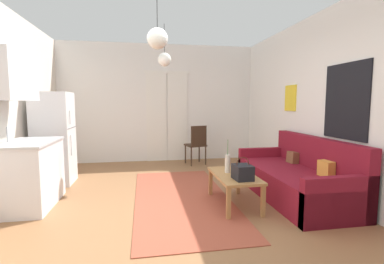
{
  "coord_description": "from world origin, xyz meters",
  "views": [
    {
      "loc": [
        -0.39,
        -3.27,
        1.42
      ],
      "look_at": [
        0.36,
        0.96,
        0.97
      ],
      "focal_mm": 25.87,
      "sensor_mm": 36.0,
      "label": 1
    }
  ],
  "objects_px": {
    "couch": "(298,179)",
    "pendant_lamp_near": "(157,39)",
    "accent_chair": "(197,143)",
    "pendant_lamp_far": "(164,60)",
    "coffee_table": "(234,178)",
    "handbag": "(243,172)",
    "refrigerator": "(54,138)",
    "bamboo_vase": "(228,164)"
  },
  "relations": [
    {
      "from": "bamboo_vase",
      "to": "pendant_lamp_near",
      "type": "xyz_separation_m",
      "value": [
        -1.0,
        -0.57,
        1.55
      ]
    },
    {
      "from": "handbag",
      "to": "refrigerator",
      "type": "height_order",
      "value": "refrigerator"
    },
    {
      "from": "accent_chair",
      "to": "refrigerator",
      "type": "bearing_deg",
      "value": 6.4
    },
    {
      "from": "bamboo_vase",
      "to": "refrigerator",
      "type": "xyz_separation_m",
      "value": [
        -2.71,
        1.44,
        0.24
      ]
    },
    {
      "from": "coffee_table",
      "to": "pendant_lamp_near",
      "type": "relative_size",
      "value": 1.22
    },
    {
      "from": "couch",
      "to": "refrigerator",
      "type": "distance_m",
      "value": 4.11
    },
    {
      "from": "couch",
      "to": "bamboo_vase",
      "type": "distance_m",
      "value": 1.15
    },
    {
      "from": "handbag",
      "to": "refrigerator",
      "type": "distance_m",
      "value": 3.34
    },
    {
      "from": "coffee_table",
      "to": "pendant_lamp_near",
      "type": "distance_m",
      "value": 2.09
    },
    {
      "from": "coffee_table",
      "to": "refrigerator",
      "type": "xyz_separation_m",
      "value": [
        -2.77,
        1.55,
        0.42
      ]
    },
    {
      "from": "accent_chair",
      "to": "pendant_lamp_far",
      "type": "relative_size",
      "value": 1.21
    },
    {
      "from": "coffee_table",
      "to": "bamboo_vase",
      "type": "distance_m",
      "value": 0.23
    },
    {
      "from": "couch",
      "to": "bamboo_vase",
      "type": "relative_size",
      "value": 4.53
    },
    {
      "from": "coffee_table",
      "to": "handbag",
      "type": "xyz_separation_m",
      "value": [
        0.02,
        -0.27,
        0.16
      ]
    },
    {
      "from": "handbag",
      "to": "accent_chair",
      "type": "xyz_separation_m",
      "value": [
        -0.05,
        2.85,
        -0.03
      ]
    },
    {
      "from": "coffee_table",
      "to": "pendant_lamp_far",
      "type": "height_order",
      "value": "pendant_lamp_far"
    },
    {
      "from": "refrigerator",
      "to": "pendant_lamp_near",
      "type": "xyz_separation_m",
      "value": [
        1.71,
        -2.01,
        1.32
      ]
    },
    {
      "from": "couch",
      "to": "pendant_lamp_far",
      "type": "bearing_deg",
      "value": 144.32
    },
    {
      "from": "couch",
      "to": "accent_chair",
      "type": "distance_m",
      "value": 2.67
    },
    {
      "from": "handbag",
      "to": "accent_chair",
      "type": "relative_size",
      "value": 0.33
    },
    {
      "from": "couch",
      "to": "handbag",
      "type": "xyz_separation_m",
      "value": [
        -1.03,
        -0.42,
        0.26
      ]
    },
    {
      "from": "couch",
      "to": "coffee_table",
      "type": "distance_m",
      "value": 1.07
    },
    {
      "from": "pendant_lamp_near",
      "to": "pendant_lamp_far",
      "type": "height_order",
      "value": "same"
    },
    {
      "from": "couch",
      "to": "refrigerator",
      "type": "height_order",
      "value": "refrigerator"
    },
    {
      "from": "couch",
      "to": "accent_chair",
      "type": "height_order",
      "value": "accent_chair"
    },
    {
      "from": "couch",
      "to": "coffee_table",
      "type": "relative_size",
      "value": 2.15
    },
    {
      "from": "accent_chair",
      "to": "pendant_lamp_far",
      "type": "height_order",
      "value": "pendant_lamp_far"
    },
    {
      "from": "pendant_lamp_near",
      "to": "refrigerator",
      "type": "bearing_deg",
      "value": 130.43
    },
    {
      "from": "accent_chair",
      "to": "couch",
      "type": "bearing_deg",
      "value": 99.79
    },
    {
      "from": "refrigerator",
      "to": "couch",
      "type": "bearing_deg",
      "value": -20.13
    },
    {
      "from": "coffee_table",
      "to": "bamboo_vase",
      "type": "relative_size",
      "value": 2.1
    },
    {
      "from": "handbag",
      "to": "pendant_lamp_near",
      "type": "relative_size",
      "value": 0.36
    },
    {
      "from": "couch",
      "to": "pendant_lamp_near",
      "type": "relative_size",
      "value": 2.62
    },
    {
      "from": "handbag",
      "to": "refrigerator",
      "type": "relative_size",
      "value": 0.18
    },
    {
      "from": "bamboo_vase",
      "to": "refrigerator",
      "type": "distance_m",
      "value": 3.08
    },
    {
      "from": "couch",
      "to": "handbag",
      "type": "relative_size",
      "value": 7.24
    },
    {
      "from": "bamboo_vase",
      "to": "couch",
      "type": "bearing_deg",
      "value": 2.0
    },
    {
      "from": "couch",
      "to": "pendant_lamp_near",
      "type": "height_order",
      "value": "pendant_lamp_near"
    },
    {
      "from": "accent_chair",
      "to": "pendant_lamp_far",
      "type": "bearing_deg",
      "value": 39.12
    },
    {
      "from": "coffee_table",
      "to": "pendant_lamp_far",
      "type": "distance_m",
      "value": 2.5
    },
    {
      "from": "accent_chair",
      "to": "handbag",
      "type": "bearing_deg",
      "value": 76.79
    },
    {
      "from": "accent_chair",
      "to": "pendant_lamp_near",
      "type": "distance_m",
      "value": 3.59
    }
  ]
}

